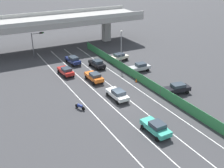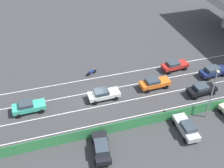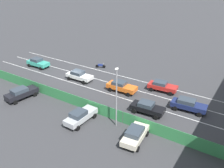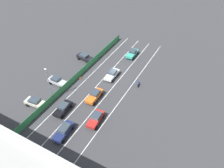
% 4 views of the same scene
% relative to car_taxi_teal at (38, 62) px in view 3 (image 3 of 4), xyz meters
% --- Properties ---
extents(ground_plane, '(300.00, 300.00, 0.00)m').
position_rel_car_taxi_teal_xyz_m(ground_plane, '(0.14, 9.55, -0.92)').
color(ground_plane, '#38383A').
extents(lane_line_left_edge, '(0.14, 48.62, 0.01)m').
position_rel_car_taxi_teal_xyz_m(lane_line_left_edge, '(-4.98, 15.85, -0.92)').
color(lane_line_left_edge, silver).
rests_on(lane_line_left_edge, ground).
extents(lane_line_mid_left, '(0.14, 48.62, 0.01)m').
position_rel_car_taxi_teal_xyz_m(lane_line_mid_left, '(-1.57, 15.85, -0.92)').
color(lane_line_mid_left, silver).
rests_on(lane_line_mid_left, ground).
extents(lane_line_mid_right, '(0.14, 48.62, 0.01)m').
position_rel_car_taxi_teal_xyz_m(lane_line_mid_right, '(1.84, 15.85, -0.92)').
color(lane_line_mid_right, silver).
rests_on(lane_line_mid_right, ground).
extents(lane_line_right_edge, '(0.14, 48.62, 0.01)m').
position_rel_car_taxi_teal_xyz_m(lane_line_right_edge, '(5.26, 15.85, -0.92)').
color(lane_line_right_edge, silver).
rests_on(lane_line_right_edge, ground).
extents(green_fence, '(0.10, 44.72, 1.63)m').
position_rel_car_taxi_teal_xyz_m(green_fence, '(7.26, 15.85, -0.11)').
color(green_fence, '#338447').
rests_on(green_fence, ground).
extents(car_taxi_teal, '(2.12, 4.51, 1.69)m').
position_rel_car_taxi_teal_xyz_m(car_taxi_teal, '(0.00, 0.00, 0.00)').
color(car_taxi_teal, teal).
rests_on(car_taxi_teal, ground).
extents(car_sedan_red, '(2.27, 4.58, 1.58)m').
position_rel_car_taxi_teal_xyz_m(car_sedan_red, '(-3.46, 24.00, -0.03)').
color(car_sedan_red, red).
rests_on(car_sedan_red, ground).
extents(car_hatchback_white, '(2.12, 4.66, 1.62)m').
position_rel_car_taxi_teal_xyz_m(car_hatchback_white, '(0.37, 10.58, -0.03)').
color(car_hatchback_white, silver).
rests_on(car_hatchback_white, ground).
extents(car_sedan_navy, '(2.21, 4.74, 1.68)m').
position_rel_car_taxi_teal_xyz_m(car_sedan_navy, '(-0.01, 29.16, 0.01)').
color(car_sedan_navy, navy).
rests_on(car_sedan_navy, ground).
extents(car_taxi_orange, '(2.12, 4.73, 1.64)m').
position_rel_car_taxi_teal_xyz_m(car_taxi_orange, '(0.10, 18.77, -0.01)').
color(car_taxi_orange, orange).
rests_on(car_taxi_orange, ground).
extents(car_sedan_black, '(2.21, 4.53, 1.62)m').
position_rel_car_taxi_teal_xyz_m(car_sedan_black, '(3.58, 24.83, -0.03)').
color(car_sedan_black, black).
rests_on(car_sedan_black, ground).
extents(motorcycle, '(0.95, 1.82, 0.93)m').
position_rel_car_taxi_teal_xyz_m(motorcycle, '(-6.15, 10.39, -0.46)').
color(motorcycle, black).
rests_on(motorcycle, ground).
extents(parked_sedan_dark, '(4.90, 2.51, 1.70)m').
position_rel_car_taxi_teal_xyz_m(parked_sedan_dark, '(9.96, 7.65, 0.02)').
color(parked_sedan_dark, black).
rests_on(parked_sedan_dark, ground).
extents(parked_wagon_silver, '(4.72, 2.03, 1.72)m').
position_rel_car_taxi_teal_xyz_m(parked_wagon_silver, '(9.97, 18.79, 0.01)').
color(parked_wagon_silver, '#B2B5B7').
rests_on(parked_wagon_silver, ground).
extents(parked_sedan_cream, '(4.48, 2.39, 1.65)m').
position_rel_car_taxi_teal_xyz_m(parked_sedan_cream, '(9.55, 26.21, 0.00)').
color(parked_sedan_cream, beige).
rests_on(parked_sedan_cream, ground).
extents(street_lamp, '(0.60, 0.36, 7.62)m').
position_rel_car_taxi_teal_xyz_m(street_lamp, '(8.14, 22.88, 3.66)').
color(street_lamp, gray).
rests_on(street_lamp, ground).
extents(traffic_cone, '(0.47, 0.47, 0.73)m').
position_rel_car_taxi_teal_xyz_m(traffic_cone, '(6.62, 14.71, -0.58)').
color(traffic_cone, orange).
rests_on(traffic_cone, ground).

